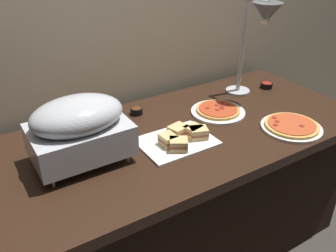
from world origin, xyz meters
name	(u,v)px	position (x,y,z in m)	size (l,w,h in m)	color
ground_plane	(178,245)	(0.00, 0.00, 0.00)	(8.00, 8.00, 0.00)	#38332D
back_wall	(128,18)	(0.00, 0.50, 1.20)	(4.40, 0.04, 2.40)	#C6B593
buffet_table	(179,193)	(0.00, 0.00, 0.39)	(1.90, 0.84, 0.76)	black
chafing_dish	(79,127)	(-0.48, 0.01, 0.92)	(0.39, 0.27, 0.28)	#B7BABF
heat_lamp	(261,24)	(0.55, 0.09, 1.18)	(0.15, 0.29, 0.54)	#B7BABF
pizza_plate_front	(291,126)	(0.47, -0.26, 0.77)	(0.29, 0.29, 0.03)	white
pizza_plate_center	(218,111)	(0.28, 0.06, 0.77)	(0.28, 0.28, 0.03)	white
sandwich_platter	(181,138)	(-0.05, -0.08, 0.78)	(0.33, 0.25, 0.06)	white
sauce_cup_near	(267,85)	(0.74, 0.17, 0.78)	(0.07, 0.07, 0.03)	black
sauce_cup_far	(137,111)	(-0.09, 0.27, 0.78)	(0.06, 0.06, 0.03)	black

